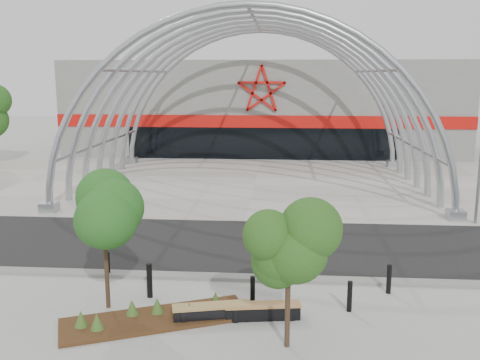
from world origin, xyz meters
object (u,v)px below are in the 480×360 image
at_px(bench_0, 212,313).
at_px(signal_pole, 480,170).
at_px(street_tree_0, 104,212).
at_px(bollard_2, 253,291).
at_px(street_tree_1, 289,239).
at_px(bench_1, 263,311).

bearing_deg(bench_0, signal_pole, 44.71).
bearing_deg(street_tree_0, signal_pole, 35.86).
xyz_separation_m(street_tree_0, bollard_2, (4.29, 0.47, -2.49)).
height_order(signal_pole, bench_0, signal_pole).
relative_size(street_tree_1, bench_0, 1.75).
xyz_separation_m(street_tree_1, bench_1, (-0.68, 1.52, -2.64)).
bearing_deg(bench_1, bollard_2, 111.21).
bearing_deg(bench_1, signal_pole, 48.17).
xyz_separation_m(signal_pole, street_tree_1, (-8.83, -12.15, 0.29)).
distance_m(street_tree_0, bench_0, 4.25).
relative_size(bench_0, bench_1, 1.03).
height_order(bench_0, bench_1, bench_0).
bearing_deg(bench_1, bench_0, -171.85).
relative_size(signal_pole, bench_1, 2.23).
distance_m(street_tree_1, bench_0, 3.62).
bearing_deg(signal_pole, bench_0, -135.29).
relative_size(signal_pole, street_tree_1, 1.23).
xyz_separation_m(street_tree_0, bench_0, (3.20, -0.61, -2.72)).
bearing_deg(bench_1, street_tree_1, -66.02).
bearing_deg(bollard_2, bench_0, -135.43).
relative_size(signal_pole, street_tree_0, 1.20).
relative_size(street_tree_0, bench_1, 1.86).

